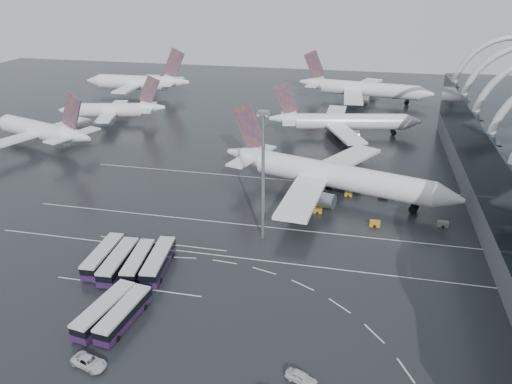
% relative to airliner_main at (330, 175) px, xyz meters
% --- Properties ---
extents(ground, '(420.00, 420.00, 0.00)m').
position_rel_airliner_main_xyz_m(ground, '(-7.83, -32.72, -5.29)').
color(ground, black).
rests_on(ground, ground).
extents(lane_marking_near, '(120.00, 0.25, 0.01)m').
position_rel_airliner_main_xyz_m(lane_marking_near, '(-7.83, -34.72, -5.28)').
color(lane_marking_near, silver).
rests_on(lane_marking_near, ground).
extents(lane_marking_mid, '(120.00, 0.25, 0.01)m').
position_rel_airliner_main_xyz_m(lane_marking_mid, '(-7.83, -20.72, -5.28)').
color(lane_marking_mid, silver).
rests_on(lane_marking_mid, ground).
extents(lane_marking_far, '(120.00, 0.25, 0.01)m').
position_rel_airliner_main_xyz_m(lane_marking_far, '(-7.83, 7.28, -5.28)').
color(lane_marking_far, silver).
rests_on(lane_marking_far, ground).
extents(bus_bay_line_south, '(28.00, 0.25, 0.01)m').
position_rel_airliner_main_xyz_m(bus_bay_line_south, '(-31.83, -48.72, -5.28)').
color(bus_bay_line_south, silver).
rests_on(bus_bay_line_south, ground).
extents(bus_bay_line_north, '(28.00, 0.25, 0.01)m').
position_rel_airliner_main_xyz_m(bus_bay_line_north, '(-31.83, -32.72, -5.28)').
color(bus_bay_line_north, silver).
rests_on(bus_bay_line_north, ground).
extents(airliner_main, '(61.20, 52.99, 21.12)m').
position_rel_airliner_main_xyz_m(airliner_main, '(0.00, 0.00, 0.00)').
color(airliner_main, white).
rests_on(airliner_main, ground).
extents(airliner_gate_b, '(52.57, 46.55, 18.33)m').
position_rel_airliner_main_xyz_m(airliner_gate_b, '(-0.04, 52.33, -0.70)').
color(airliner_gate_b, white).
rests_on(airliner_gate_b, ground).
extents(airliner_gate_c, '(58.33, 53.23, 20.79)m').
position_rel_airliner_main_xyz_m(airliner_gate_c, '(5.02, 104.18, -0.09)').
color(airliner_gate_c, white).
rests_on(airliner_gate_c, ground).
extents(jet_remote_west, '(45.15, 36.71, 20.00)m').
position_rel_airliner_main_xyz_m(jet_remote_west, '(-93.62, 18.38, -0.12)').
color(jet_remote_west, white).
rests_on(jet_remote_west, ground).
extents(jet_remote_mid, '(39.78, 32.25, 17.42)m').
position_rel_airliner_main_xyz_m(jet_remote_mid, '(-84.84, 50.36, -0.79)').
color(jet_remote_mid, white).
rests_on(jet_remote_mid, ground).
extents(jet_remote_far, '(49.68, 39.96, 21.72)m').
position_rel_airliner_main_xyz_m(jet_remote_far, '(-94.72, 94.15, 0.32)').
color(jet_remote_far, white).
rests_on(jet_remote_far, ground).
extents(bus_row_near_a, '(3.71, 13.49, 3.29)m').
position_rel_airliner_main_xyz_m(bus_row_near_a, '(-39.68, -42.68, -3.48)').
color(bus_row_near_a, '#2C133E').
rests_on(bus_row_near_a, ground).
extents(bus_row_near_b, '(4.02, 13.77, 3.35)m').
position_rel_airliner_main_xyz_m(bus_row_near_b, '(-35.83, -43.93, -3.45)').
color(bus_row_near_b, '#2C133E').
rests_on(bus_row_near_b, ground).
extents(bus_row_near_c, '(4.34, 13.03, 3.15)m').
position_rel_airliner_main_xyz_m(bus_row_near_c, '(-32.23, -43.06, -3.56)').
color(bus_row_near_c, '#2C133E').
rests_on(bus_row_near_c, ground).
extents(bus_row_near_d, '(4.68, 14.06, 3.40)m').
position_rel_airliner_main_xyz_m(bus_row_near_d, '(-28.48, -42.15, -3.42)').
color(bus_row_near_d, '#2C133E').
rests_on(bus_row_near_d, ground).
extents(bus_row_far_b, '(5.03, 13.72, 3.30)m').
position_rel_airliner_main_xyz_m(bus_row_far_b, '(-31.18, -58.06, -3.47)').
color(bus_row_far_b, '#2C133E').
rests_on(bus_row_far_b, ground).
extents(bus_row_far_c, '(4.22, 13.08, 3.16)m').
position_rel_airliner_main_xyz_m(bus_row_far_c, '(-27.74, -58.24, -3.55)').
color(bus_row_far_c, '#2C133E').
rests_on(bus_row_far_c, ground).
extents(van_curve_a, '(5.91, 3.83, 1.51)m').
position_rel_airliner_main_xyz_m(van_curve_a, '(-28.31, -68.24, -4.53)').
color(van_curve_a, silver).
rests_on(van_curve_a, ground).
extents(van_curve_b, '(4.92, 3.37, 1.55)m').
position_rel_airliner_main_xyz_m(van_curve_b, '(1.85, -64.59, -4.51)').
color(van_curve_b, silver).
rests_on(van_curve_b, ground).
extents(floodlight_mast, '(2.12, 2.12, 27.67)m').
position_rel_airliner_main_xyz_m(floodlight_mast, '(-11.77, -25.79, 12.11)').
color(floodlight_mast, gray).
rests_on(floodlight_mast, ground).
extents(gse_cart_belly_a, '(2.30, 1.36, 1.25)m').
position_rel_airliner_main_xyz_m(gse_cart_belly_a, '(11.55, -14.98, -4.66)').
color(gse_cart_belly_a, '#BC8519').
rests_on(gse_cart_belly_a, ground).
extents(gse_cart_belly_b, '(2.38, 1.40, 1.30)m').
position_rel_airliner_main_xyz_m(gse_cart_belly_b, '(13.62, 2.11, -4.64)').
color(gse_cart_belly_b, slate).
rests_on(gse_cart_belly_b, ground).
extents(gse_cart_belly_c, '(1.99, 1.18, 1.09)m').
position_rel_airliner_main_xyz_m(gse_cart_belly_c, '(-1.61, -11.03, -4.75)').
color(gse_cart_belly_c, '#BC8519').
rests_on(gse_cart_belly_c, ground).
extents(gse_cart_belly_d, '(2.30, 1.36, 1.25)m').
position_rel_airliner_main_xyz_m(gse_cart_belly_d, '(26.36, -11.93, -4.66)').
color(gse_cart_belly_d, slate).
rests_on(gse_cart_belly_d, ground).
extents(gse_cart_belly_e, '(1.91, 1.13, 1.04)m').
position_rel_airliner_main_xyz_m(gse_cart_belly_e, '(4.95, 0.21, -4.77)').
color(gse_cart_belly_e, '#BC8519').
rests_on(gse_cart_belly_e, ground).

